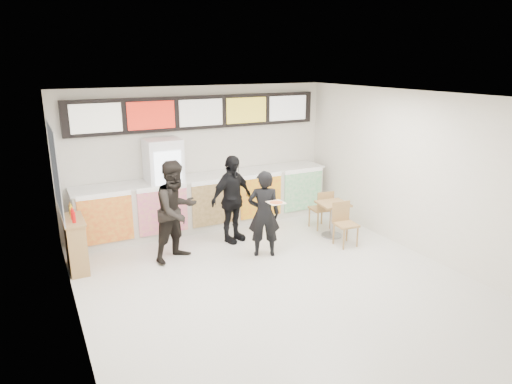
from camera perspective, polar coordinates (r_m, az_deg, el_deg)
floor at (r=7.56m, az=2.85°, el=-11.54°), size 7.00×7.00×0.00m
ceiling at (r=6.71m, az=3.21°, el=11.77°), size 7.00×7.00×0.00m
wall_back at (r=10.08m, az=-6.98°, el=4.52°), size 6.00×0.00×6.00m
wall_left at (r=6.14m, az=-22.12°, el=-4.20°), size 0.00×7.00×7.00m
wall_right at (r=8.83m, az=20.15°, el=1.99°), size 0.00×7.00×7.00m
service_counter at (r=9.94m, az=-5.99°, el=-1.14°), size 5.56×0.77×1.14m
menu_board at (r=9.85m, az=-6.99°, el=9.85°), size 5.50×0.14×0.70m
drinks_fridge at (r=9.56m, az=-11.33°, el=0.60°), size 0.70×0.67×2.00m
mirror_panel at (r=8.43m, az=-23.86°, el=2.71°), size 0.01×2.00×1.50m
customer_main at (r=8.34m, az=0.99°, el=-2.73°), size 0.70×0.59×1.62m
customer_left at (r=8.28m, az=-9.92°, el=-2.33°), size 1.10×1.00×1.84m
customer_mid at (r=8.99m, az=-3.05°, el=-0.90°), size 1.11×0.76×1.75m
pizza_slice at (r=7.86m, az=2.54°, el=-1.28°), size 0.36×0.36×0.02m
cafe_table at (r=9.47m, az=9.55°, el=-2.62°), size 0.64×1.50×0.86m
condiment_ledge at (r=8.47m, az=-21.59°, el=-6.04°), size 0.34×0.83×1.11m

